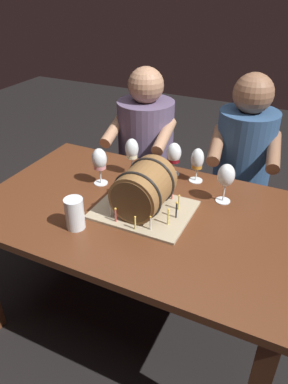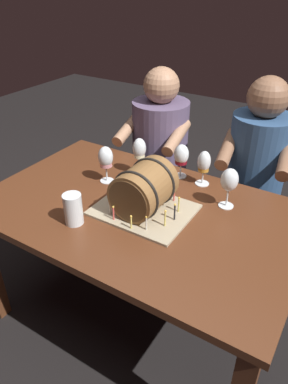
{
  "view_description": "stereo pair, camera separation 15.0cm",
  "coord_description": "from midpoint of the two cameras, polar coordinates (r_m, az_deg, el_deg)",
  "views": [
    {
      "loc": [
        0.62,
        -1.22,
        1.66
      ],
      "look_at": [
        0.04,
        -0.01,
        0.83
      ],
      "focal_mm": 33.88,
      "sensor_mm": 36.0,
      "label": 1
    },
    {
      "loc": [
        0.75,
        -1.15,
        1.66
      ],
      "look_at": [
        0.04,
        -0.01,
        0.83
      ],
      "focal_mm": 33.88,
      "sensor_mm": 36.0,
      "label": 2
    }
  ],
  "objects": [
    {
      "name": "ground_plane",
      "position": [
        2.15,
        1.35,
        -18.81
      ],
      "size": [
        8.0,
        8.0,
        0.0
      ],
      "primitive_type": "plane",
      "color": "black"
    },
    {
      "name": "dining_table",
      "position": [
        1.71,
        1.61,
        -5.3
      ],
      "size": [
        1.46,
        0.91,
        0.73
      ],
      "color": "#562D19",
      "rests_on": "ground"
    },
    {
      "name": "barrel_cake",
      "position": [
        1.57,
        2.72,
        0.1
      ],
      "size": [
        0.42,
        0.34,
        0.23
      ],
      "color": "tan",
      "rests_on": "dining_table"
    },
    {
      "name": "wine_glass_red",
      "position": [
        1.87,
        8.2,
        5.57
      ],
      "size": [
        0.08,
        0.08,
        0.18
      ],
      "color": "white",
      "rests_on": "dining_table"
    },
    {
      "name": "wine_glass_rose",
      "position": [
        1.8,
        -3.69,
        5.2
      ],
      "size": [
        0.07,
        0.07,
        0.19
      ],
      "color": "white",
      "rests_on": "dining_table"
    },
    {
      "name": "wine_glass_white",
      "position": [
        1.87,
        1.57,
        6.56
      ],
      "size": [
        0.07,
        0.07,
        0.2
      ],
      "color": "white",
      "rests_on": "dining_table"
    },
    {
      "name": "wine_glass_empty",
      "position": [
        1.66,
        15.85,
        1.65
      ],
      "size": [
        0.08,
        0.08,
        0.19
      ],
      "color": "white",
      "rests_on": "dining_table"
    },
    {
      "name": "wine_glass_amber",
      "position": [
        1.82,
        11.76,
        4.37
      ],
      "size": [
        0.07,
        0.07,
        0.18
      ],
      "color": "white",
      "rests_on": "dining_table"
    },
    {
      "name": "beer_pint",
      "position": [
        1.54,
        -8.36,
        -2.92
      ],
      "size": [
        0.08,
        0.08,
        0.14
      ],
      "color": "white",
      "rests_on": "dining_table"
    },
    {
      "name": "person_seated_left",
      "position": [
        2.44,
        4.19,
        4.75
      ],
      "size": [
        0.43,
        0.51,
        1.17
      ],
      "color": "#372D40",
      "rests_on": "ground"
    },
    {
      "name": "person_seated_right",
      "position": [
        2.25,
        18.47,
        0.72
      ],
      "size": [
        0.42,
        0.5,
        1.2
      ],
      "color": "#1B2D46",
      "rests_on": "ground"
    }
  ]
}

